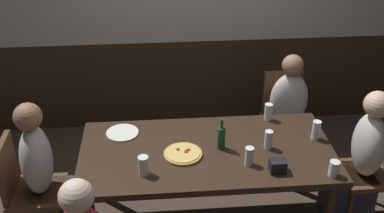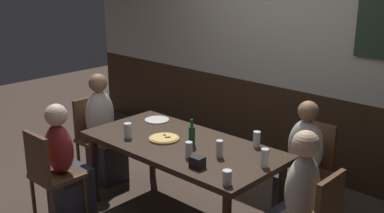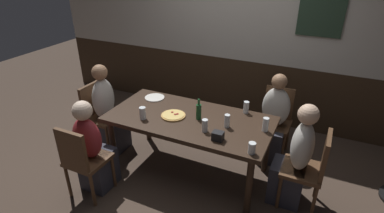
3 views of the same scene
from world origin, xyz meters
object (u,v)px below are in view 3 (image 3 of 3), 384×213
(chair_right_far, at_px, (276,118))
(beer_glass_half, at_px, (265,125))
(person_left_near, at_px, (93,152))
(tumbler_water, at_px, (252,149))
(person_head_east, at_px, (294,163))
(tumbler_short, at_px, (227,121))
(beer_bottle_green, at_px, (199,111))
(plate_white_large, at_px, (155,98))
(beer_glass_tall, at_px, (246,108))
(pint_glass_amber, at_px, (205,126))
(chair_left_near, at_px, (82,158))
(person_right_far, at_px, (273,125))
(condiment_caddy, at_px, (218,136))
(pizza, at_px, (173,115))
(person_head_west, at_px, (108,115))
(chair_head_west, at_px, (99,113))
(chair_head_east, at_px, (311,167))
(dining_table, at_px, (190,123))
(pint_glass_stout, at_px, (143,114))

(chair_right_far, relative_size, beer_glass_half, 5.82)
(chair_right_far, height_order, person_left_near, person_left_near)
(tumbler_water, bearing_deg, person_head_east, 45.27)
(person_head_east, relative_size, tumbler_short, 7.93)
(beer_bottle_green, relative_size, plate_white_large, 0.98)
(person_left_near, distance_m, beer_bottle_green, 1.23)
(tumbler_water, distance_m, beer_glass_tall, 0.81)
(pint_glass_amber, relative_size, plate_white_large, 0.55)
(chair_left_near, bearing_deg, person_right_far, 44.02)
(beer_bottle_green, bearing_deg, pint_glass_amber, -52.07)
(person_left_near, bearing_deg, chair_left_near, -90.00)
(condiment_caddy, bearing_deg, pizza, 159.23)
(tumbler_short, bearing_deg, chair_right_far, 67.39)
(person_head_west, xyz_separation_m, tumbler_water, (2.01, -0.37, 0.29))
(tumbler_water, bearing_deg, chair_head_west, 170.31)
(chair_head_east, xyz_separation_m, person_head_east, (-0.16, 0.00, -0.00))
(chair_left_near, bearing_deg, dining_table, 46.82)
(chair_head_east, relative_size, tumbler_water, 7.79)
(chair_left_near, relative_size, beer_bottle_green, 3.58)
(chair_left_near, xyz_separation_m, person_left_near, (-0.00, 0.16, -0.03))
(plate_white_large, bearing_deg, chair_head_east, -7.94)
(tumbler_short, relative_size, pint_glass_stout, 1.04)
(plate_white_large, bearing_deg, chair_left_near, -99.42)
(chair_head_west, bearing_deg, pint_glass_stout, -15.49)
(chair_head_west, relative_size, pint_glass_stout, 6.25)
(chair_right_far, relative_size, tumbler_short, 6.00)
(person_left_near, distance_m, pizza, 0.96)
(chair_left_near, relative_size, person_head_west, 0.74)
(dining_table, relative_size, pizza, 6.66)
(pizza, xyz_separation_m, plate_white_large, (-0.45, 0.33, -0.01))
(person_left_near, bearing_deg, beer_bottle_green, 38.17)
(dining_table, bearing_deg, condiment_caddy, -32.70)
(person_left_near, distance_m, person_right_far, 2.17)
(person_right_far, bearing_deg, chair_head_west, -161.83)
(tumbler_short, relative_size, beer_glass_tall, 1.04)
(person_right_far, distance_m, pint_glass_amber, 1.11)
(tumbler_water, height_order, beer_glass_tall, beer_glass_tall)
(tumbler_short, distance_m, beer_glass_half, 0.40)
(chair_head_east, height_order, pint_glass_amber, chair_head_east)
(person_right_far, xyz_separation_m, tumbler_water, (-0.00, -1.08, 0.31))
(person_head_east, xyz_separation_m, tumbler_water, (-0.37, -0.37, 0.30))
(person_head_west, relative_size, beer_bottle_green, 4.82)
(chair_right_far, relative_size, person_head_east, 0.76)
(condiment_caddy, bearing_deg, tumbler_water, -12.15)
(chair_head_west, bearing_deg, beer_glass_tall, 11.61)
(chair_head_west, height_order, beer_bottle_green, beer_bottle_green)
(dining_table, relative_size, pint_glass_amber, 13.50)
(dining_table, distance_m, chair_head_west, 1.36)
(chair_left_near, distance_m, pizza, 1.07)
(person_head_east, height_order, condiment_caddy, person_head_east)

